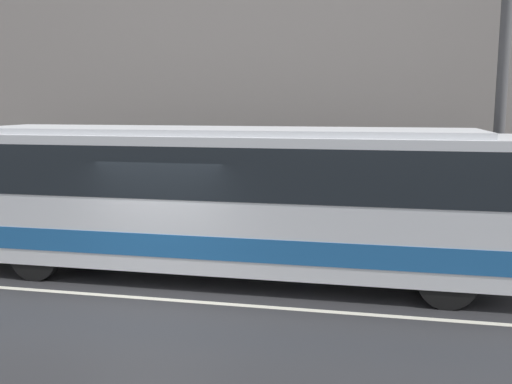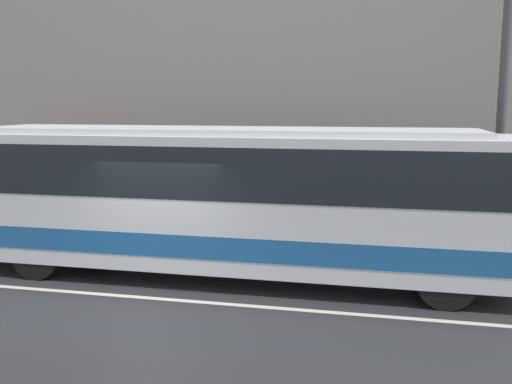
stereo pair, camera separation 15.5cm
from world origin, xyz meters
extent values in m
plane|color=#2D2D30|center=(0.00, 0.00, 0.00)|extent=(60.00, 60.00, 0.00)
cube|color=gray|center=(0.00, 5.20, 0.06)|extent=(60.00, 2.41, 0.12)
cube|color=gray|center=(0.00, 6.56, 5.15)|extent=(60.00, 0.30, 10.31)
cube|color=#2D2B28|center=(0.00, 6.39, 1.29)|extent=(60.00, 0.06, 2.58)
cube|color=beige|center=(0.00, 0.00, 0.00)|extent=(54.00, 0.14, 0.01)
cube|color=silver|center=(0.87, 1.76, 1.67)|extent=(12.08, 2.59, 2.63)
cube|color=#1E5999|center=(0.87, 1.76, 0.90)|extent=(12.02, 2.61, 0.45)
cube|color=black|center=(0.87, 1.76, 2.30)|extent=(11.72, 2.61, 1.00)
cube|color=silver|center=(0.87, 1.76, 3.04)|extent=(10.27, 2.20, 0.12)
cylinder|color=black|center=(5.31, 0.63, 0.53)|extent=(1.05, 0.28, 1.05)
cylinder|color=black|center=(5.31, 2.89, 0.53)|extent=(1.05, 0.28, 1.05)
cylinder|color=black|center=(-2.77, 0.63, 0.53)|extent=(1.05, 0.28, 1.05)
cylinder|color=black|center=(-2.77, 2.89, 0.53)|extent=(1.05, 0.28, 1.05)
cylinder|color=#4C4C4F|center=(6.80, 4.64, 4.24)|extent=(0.25, 0.25, 8.24)
cylinder|color=navy|center=(2.07, 5.77, 0.76)|extent=(0.36, 0.36, 1.28)
sphere|color=tan|center=(2.07, 5.77, 1.52)|extent=(0.23, 0.23, 0.23)
camera|label=1|loc=(3.99, -9.56, 3.60)|focal=40.00mm
camera|label=2|loc=(4.14, -9.53, 3.60)|focal=40.00mm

